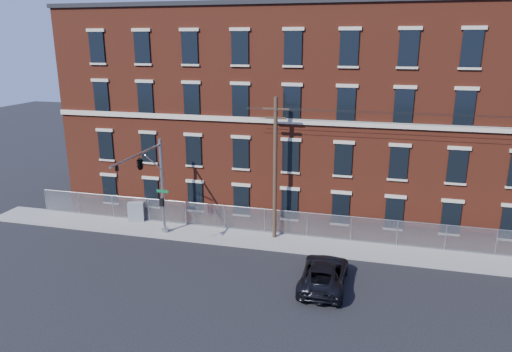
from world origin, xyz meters
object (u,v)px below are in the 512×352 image
object	(u,v)px
traffic_signal_mast	(146,171)
utility_pole_near	(275,167)
pickup_truck	(324,274)
utility_cabinet	(136,212)

from	to	relation	value
traffic_signal_mast	utility_pole_near	size ratio (longest dim) A/B	0.70
pickup_truck	utility_cabinet	size ratio (longest dim) A/B	3.62
traffic_signal_mast	utility_pole_near	distance (m)	8.70
utility_pole_near	traffic_signal_mast	bearing A→B (deg)	-156.86
traffic_signal_mast	pickup_truck	distance (m)	13.26
pickup_truck	utility_cabinet	world-z (taller)	utility_cabinet
traffic_signal_mast	pickup_truck	xyz separation A→B (m)	(12.18, -2.45, -4.63)
traffic_signal_mast	utility_cabinet	size ratio (longest dim) A/B	4.66
utility_pole_near	pickup_truck	size ratio (longest dim) A/B	1.84
utility_pole_near	utility_cabinet	bearing A→B (deg)	177.94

